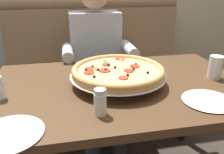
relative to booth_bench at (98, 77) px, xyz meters
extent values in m
cube|color=#937556|center=(0.00, -0.13, -0.17)|extent=(1.65, 0.60, 0.46)
cube|color=#937556|center=(0.00, 0.26, 0.29)|extent=(1.65, 0.18, 0.65)
cylinder|color=#937556|center=(0.00, 0.26, 0.66)|extent=(1.65, 0.14, 0.14)
cube|color=#4C331E|center=(0.00, -0.91, 0.31)|extent=(1.39, 0.89, 0.04)
cylinder|color=black|center=(-0.62, -0.54, -0.06)|extent=(0.06, 0.06, 0.69)
cylinder|color=black|center=(0.62, -0.54, -0.06)|extent=(0.06, 0.06, 0.69)
cube|color=#2D3342|center=(-0.04, -0.38, 0.14)|extent=(0.34, 0.40, 0.15)
cylinder|color=#2D3342|center=(-0.14, -0.63, -0.17)|extent=(0.11, 0.11, 0.46)
cylinder|color=#2D3342|center=(0.06, -0.63, -0.17)|extent=(0.11, 0.11, 0.46)
cube|color=#B2B7C1|center=(-0.04, -0.16, 0.34)|extent=(0.40, 0.22, 0.56)
cylinder|color=#B2B7C1|center=(-0.27, -0.38, 0.37)|extent=(0.08, 0.28, 0.08)
cylinder|color=#B2B7C1|center=(0.19, -0.38, 0.37)|extent=(0.08, 0.28, 0.08)
cylinder|color=silver|center=(-0.02, -1.04, 0.35)|extent=(0.01, 0.01, 0.05)
cylinder|color=silver|center=(-0.13, -0.84, 0.35)|extent=(0.01, 0.01, 0.05)
cylinder|color=silver|center=(0.10, -0.84, 0.35)|extent=(0.01, 0.01, 0.05)
torus|color=silver|center=(-0.02, -0.91, 0.37)|extent=(0.28, 0.28, 0.01)
cylinder|color=silver|center=(-0.02, -0.91, 0.38)|extent=(0.51, 0.51, 0.00)
cylinder|color=tan|center=(-0.02, -0.91, 0.39)|extent=(0.48, 0.48, 0.02)
torus|color=tan|center=(-0.02, -0.91, 0.41)|extent=(0.49, 0.49, 0.03)
cylinder|color=#E5C17A|center=(-0.02, -0.91, 0.40)|extent=(0.42, 0.42, 0.01)
cylinder|color=red|center=(-0.17, -0.93, 0.41)|extent=(0.05, 0.05, 0.01)
cylinder|color=red|center=(-0.02, -1.03, 0.41)|extent=(0.05, 0.05, 0.01)
cylinder|color=red|center=(0.03, -0.74, 0.41)|extent=(0.06, 0.06, 0.01)
cylinder|color=red|center=(0.08, -0.88, 0.41)|extent=(0.05, 0.05, 0.01)
cylinder|color=red|center=(-0.06, -0.82, 0.41)|extent=(0.05, 0.05, 0.01)
cylinder|color=red|center=(0.03, -0.94, 0.41)|extent=(0.05, 0.05, 0.01)
cylinder|color=red|center=(-0.16, -0.87, 0.41)|extent=(0.06, 0.06, 0.01)
cylinder|color=red|center=(-0.09, -0.91, 0.41)|extent=(0.06, 0.06, 0.01)
sphere|color=black|center=(-0.06, -0.76, 0.42)|extent=(0.01, 0.01, 0.01)
sphere|color=black|center=(0.06, -0.94, 0.42)|extent=(0.01, 0.01, 0.01)
sphere|color=black|center=(0.01, -1.01, 0.42)|extent=(0.01, 0.01, 0.01)
sphere|color=black|center=(-0.12, -0.90, 0.42)|extent=(0.01, 0.01, 0.01)
sphere|color=black|center=(0.10, -0.86, 0.42)|extent=(0.01, 0.01, 0.01)
sphere|color=black|center=(-0.06, -0.84, 0.42)|extent=(0.01, 0.01, 0.01)
sphere|color=black|center=(0.12, -1.00, 0.42)|extent=(0.01, 0.01, 0.01)
sphere|color=black|center=(-0.03, -0.89, 0.42)|extent=(0.01, 0.01, 0.01)
sphere|color=black|center=(-0.09, -0.91, 0.42)|extent=(0.01, 0.01, 0.01)
sphere|color=black|center=(-0.14, -0.85, 0.42)|extent=(0.01, 0.01, 0.01)
sphere|color=black|center=(-0.16, -0.99, 0.42)|extent=(0.01, 0.01, 0.01)
sphere|color=black|center=(-0.18, -0.90, 0.42)|extent=(0.01, 0.01, 0.01)
cone|color=#CCC675|center=(-0.13, -0.89, 0.42)|extent=(0.04, 0.04, 0.02)
cone|color=#CCC675|center=(0.03, -0.77, 0.42)|extent=(0.04, 0.04, 0.02)
cone|color=#CCC675|center=(-0.07, -0.79, 0.42)|extent=(0.04, 0.04, 0.02)
cylinder|color=white|center=(-0.16, -1.20, 0.37)|extent=(0.05, 0.05, 0.09)
cylinder|color=#A82D19|center=(-0.16, -1.20, 0.35)|extent=(0.05, 0.05, 0.05)
cylinder|color=silver|center=(-0.16, -1.20, 0.43)|extent=(0.05, 0.05, 0.02)
cylinder|color=white|center=(-0.51, -1.27, 0.33)|extent=(0.18, 0.18, 0.01)
cone|color=white|center=(-0.51, -1.27, 0.34)|extent=(0.25, 0.25, 0.01)
cylinder|color=white|center=(0.35, -1.19, 0.33)|extent=(0.17, 0.17, 0.01)
cone|color=white|center=(0.35, -1.19, 0.34)|extent=(0.24, 0.24, 0.01)
cylinder|color=silver|center=(0.54, -0.94, 0.39)|extent=(0.08, 0.08, 0.13)
cylinder|color=white|center=(0.54, -0.94, 0.36)|extent=(0.06, 0.06, 0.07)
camera|label=1|loc=(-0.28, -2.04, 0.84)|focal=37.68mm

